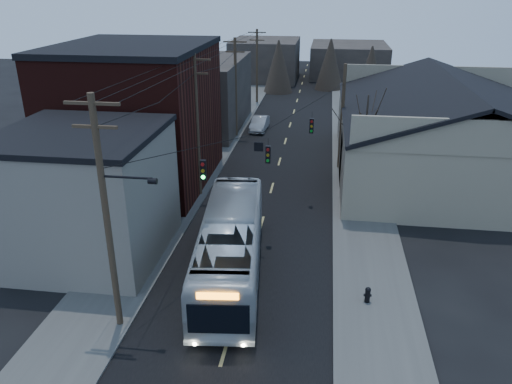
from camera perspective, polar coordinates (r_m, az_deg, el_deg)
road_surface at (r=46.71m, az=3.17°, el=5.11°), size 9.00×110.00×0.02m
sidewalk_left at (r=47.64m, az=-4.67°, el=5.49°), size 4.00×110.00×0.12m
sidewalk_right at (r=46.65m, az=11.18°, el=4.75°), size 4.00×110.00×0.12m
building_clapboard at (r=28.62m, az=-18.85°, el=-0.49°), size 8.00×8.00×7.00m
building_brick at (r=38.08m, az=-13.37°, el=8.21°), size 10.00×12.00×10.00m
building_left_far at (r=53.11m, az=-6.61°, el=11.08°), size 9.00×14.00×7.00m
warehouse at (r=42.07m, az=20.64°, el=5.47°), size 16.16×20.60×7.73m
building_far_left at (r=80.70m, az=1.09°, el=14.90°), size 10.00×12.00×6.00m
building_far_right at (r=85.22m, az=10.51°, el=14.63°), size 12.00×14.00×5.00m
bare_tree at (r=36.07m, az=12.26°, el=5.18°), size 0.40×0.40×7.20m
utility_lines at (r=40.15m, az=-1.91°, el=9.50°), size 11.24×45.28×10.50m
bus at (r=25.85m, az=-2.92°, el=-6.13°), size 4.22×12.71×3.47m
parked_car at (r=52.05m, az=0.40°, el=7.82°), size 1.67×4.34×1.41m
fire_hydrant at (r=24.80m, az=12.64°, el=-11.32°), size 0.37×0.28×0.81m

